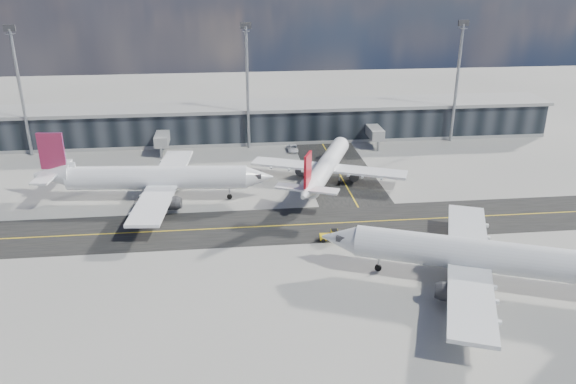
% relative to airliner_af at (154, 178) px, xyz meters
% --- Properties ---
extents(ground, '(300.00, 300.00, 0.00)m').
position_rel_airliner_af_xyz_m(ground, '(18.72, -17.79, -4.28)').
color(ground, gray).
rests_on(ground, ground).
extents(taxiway_lanes, '(180.00, 63.00, 0.03)m').
position_rel_airliner_af_xyz_m(taxiway_lanes, '(22.64, -7.05, -4.27)').
color(taxiway_lanes, black).
rests_on(taxiway_lanes, ground).
extents(terminal_concourse, '(152.00, 19.80, 8.80)m').
position_rel_airliner_af_xyz_m(terminal_concourse, '(18.77, 37.14, -0.19)').
color(terminal_concourse, black).
rests_on(terminal_concourse, ground).
extents(floodlight_masts, '(102.50, 0.70, 28.90)m').
position_rel_airliner_af_xyz_m(floodlight_masts, '(18.72, 30.21, 11.32)').
color(floodlight_masts, gray).
rests_on(floodlight_masts, ground).
extents(airliner_af, '(43.81, 37.40, 12.97)m').
position_rel_airliner_af_xyz_m(airliner_af, '(0.00, 0.00, 0.00)').
color(airliner_af, white).
rests_on(airliner_af, ground).
extents(airliner_redtail, '(30.73, 35.54, 10.97)m').
position_rel_airliner_af_xyz_m(airliner_redtail, '(32.96, 4.84, -0.66)').
color(airliner_redtail, white).
rests_on(airliner_redtail, ground).
extents(airliner_near, '(42.60, 36.85, 13.11)m').
position_rel_airliner_af_xyz_m(airliner_near, '(47.34, -35.29, 0.05)').
color(airliner_near, silver).
rests_on(airliner_near, ground).
extents(baggage_tug, '(2.95, 1.60, 1.81)m').
position_rel_airliner_af_xyz_m(baggage_tug, '(29.36, -20.12, -3.38)').
color(baggage_tug, '#DDBB0B').
rests_on(baggage_tug, ground).
extents(service_van, '(2.43, 5.08, 1.40)m').
position_rel_airliner_af_xyz_m(service_van, '(28.75, 26.21, -3.58)').
color(service_van, white).
rests_on(service_van, ground).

